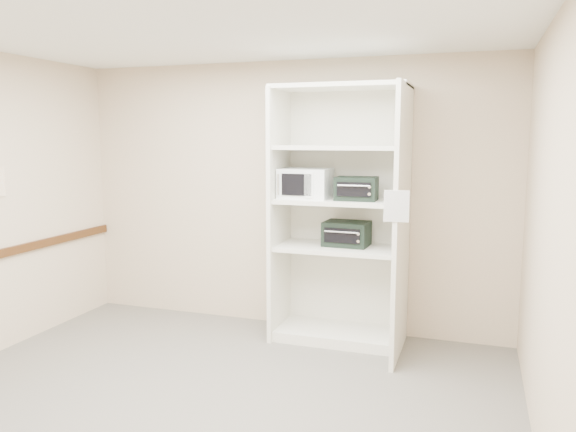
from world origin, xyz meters
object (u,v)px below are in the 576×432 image
(toaster_oven_upper, at_px, (356,189))
(toaster_oven_lower, at_px, (347,234))
(shelving_unit, at_px, (344,224))
(microwave, at_px, (306,183))

(toaster_oven_upper, bearing_deg, toaster_oven_lower, 134.15)
(shelving_unit, bearing_deg, microwave, -177.42)
(toaster_oven_lower, bearing_deg, toaster_oven_upper, -40.71)
(shelving_unit, xyz_separation_m, toaster_oven_lower, (0.01, 0.05, -0.10))
(shelving_unit, height_order, toaster_oven_upper, shelving_unit)
(microwave, distance_m, toaster_oven_upper, 0.50)
(shelving_unit, relative_size, toaster_oven_upper, 6.49)
(shelving_unit, relative_size, microwave, 5.17)
(microwave, height_order, toaster_oven_upper, microwave)
(toaster_oven_upper, relative_size, toaster_oven_lower, 0.90)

